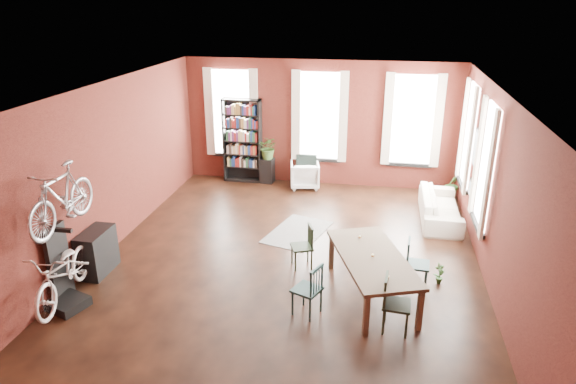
% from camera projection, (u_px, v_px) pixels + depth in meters
% --- Properties ---
extents(room, '(9.00, 9.04, 3.22)m').
position_uv_depth(room, '(307.00, 145.00, 9.29)').
color(room, black).
rests_on(room, ground).
extents(dining_table, '(1.68, 2.37, 0.74)m').
position_uv_depth(dining_table, '(371.00, 276.00, 8.39)').
color(dining_table, brown).
rests_on(dining_table, ground).
extents(dining_chair_a, '(0.52, 0.52, 0.86)m').
position_uv_depth(dining_chair_a, '(307.00, 289.00, 7.91)').
color(dining_chair_a, '#1B3C3C').
rests_on(dining_chair_a, ground).
extents(dining_chair_b, '(0.48, 0.48, 0.80)m').
position_uv_depth(dining_chair_b, '(302.00, 247.00, 9.30)').
color(dining_chair_b, black).
rests_on(dining_chair_b, ground).
extents(dining_chair_c, '(0.44, 0.44, 0.88)m').
position_uv_depth(dining_chair_c, '(397.00, 304.00, 7.51)').
color(dining_chair_c, '#202E1B').
rests_on(dining_chair_c, ground).
extents(dining_chair_d, '(0.42, 0.42, 0.85)m').
position_uv_depth(dining_chair_d, '(417.00, 264.00, 8.65)').
color(dining_chair_d, '#193637').
rests_on(dining_chair_d, ground).
extents(bookshelf, '(1.00, 0.32, 2.20)m').
position_uv_depth(bookshelf, '(242.00, 141.00, 13.42)').
color(bookshelf, black).
rests_on(bookshelf, ground).
extents(white_armchair, '(0.84, 0.80, 0.74)m').
position_uv_depth(white_armchair, '(305.00, 173.00, 13.21)').
color(white_armchair, silver).
rests_on(white_armchair, ground).
extents(cream_sofa, '(0.61, 2.08, 0.81)m').
position_uv_depth(cream_sofa, '(441.00, 202.00, 11.27)').
color(cream_sofa, beige).
rests_on(cream_sofa, ground).
extents(striped_rug, '(1.40, 1.81, 0.01)m').
position_uv_depth(striped_rug, '(298.00, 232.00, 10.79)').
color(striped_rug, black).
rests_on(striped_rug, ground).
extents(bike_trainer, '(0.66, 0.66, 0.15)m').
position_uv_depth(bike_trainer, '(68.00, 304.00, 8.17)').
color(bike_trainer, black).
rests_on(bike_trainer, ground).
extents(bike_wall_rack, '(0.16, 0.60, 1.30)m').
position_uv_depth(bike_wall_rack, '(59.00, 263.00, 8.23)').
color(bike_wall_rack, black).
rests_on(bike_wall_rack, ground).
extents(console_table, '(0.40, 0.80, 0.80)m').
position_uv_depth(console_table, '(97.00, 252.00, 9.13)').
color(console_table, black).
rests_on(console_table, ground).
extents(plant_stand, '(0.35, 0.35, 0.65)m').
position_uv_depth(plant_stand, '(267.00, 171.00, 13.57)').
color(plant_stand, black).
rests_on(plant_stand, ground).
extents(plant_by_sofa, '(0.68, 0.84, 0.33)m').
position_uv_depth(plant_by_sofa, '(452.00, 192.00, 12.53)').
color(plant_by_sofa, '#2F5B24').
rests_on(plant_by_sofa, ground).
extents(plant_small, '(0.39, 0.42, 0.14)m').
position_uv_depth(plant_small, '(439.00, 280.00, 8.87)').
color(plant_small, '#316026').
rests_on(plant_small, ground).
extents(bicycle_floor, '(0.75, 1.02, 1.79)m').
position_uv_depth(bicycle_floor, '(59.00, 248.00, 7.86)').
color(bicycle_floor, beige).
rests_on(bicycle_floor, bike_trainer).
extents(bicycle_hung, '(0.47, 1.00, 1.66)m').
position_uv_depth(bicycle_hung, '(58.00, 177.00, 7.65)').
color(bicycle_hung, '#A5A8AD').
rests_on(bicycle_hung, bike_wall_rack).
extents(plant_on_stand, '(0.62, 0.67, 0.48)m').
position_uv_depth(plant_on_stand, '(269.00, 150.00, 13.36)').
color(plant_on_stand, '#3A6026').
rests_on(plant_on_stand, plant_stand).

